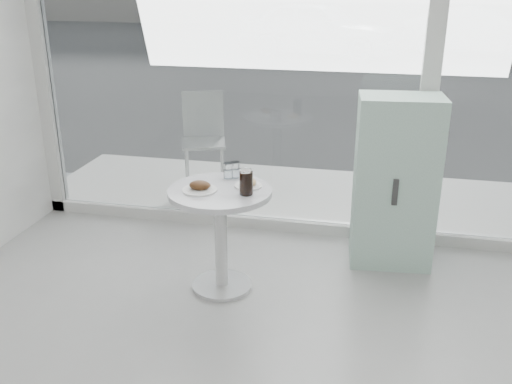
% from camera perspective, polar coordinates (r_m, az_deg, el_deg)
% --- Properties ---
extents(room_shell, '(6.00, 6.00, 6.00)m').
position_cam_1_polar(room_shell, '(1.21, -14.16, 8.24)').
color(room_shell, silver).
rests_on(room_shell, ground).
extents(storefront, '(5.00, 0.14, 3.00)m').
position_cam_1_polar(storefront, '(4.67, 7.00, 15.39)').
color(storefront, silver).
rests_on(storefront, ground).
extents(main_table, '(0.72, 0.72, 0.77)m').
position_cam_1_polar(main_table, '(4.01, -3.57, -2.65)').
color(main_table, silver).
rests_on(main_table, ground).
extents(patio_deck, '(5.60, 1.60, 0.05)m').
position_cam_1_polar(patio_deck, '(5.85, 6.37, -0.46)').
color(patio_deck, beige).
rests_on(patio_deck, ground).
extents(street, '(40.00, 24.00, 0.00)m').
position_cam_1_polar(street, '(17.76, 10.97, 13.73)').
color(street, '#3A3A3A').
rests_on(street, ground).
extents(mint_cabinet, '(0.65, 0.46, 1.33)m').
position_cam_1_polar(mint_cabinet, '(4.48, 13.72, 0.95)').
color(mint_cabinet, '#93BBA8').
rests_on(mint_cabinet, ground).
extents(patio_chair, '(0.53, 0.53, 0.98)m').
position_cam_1_polar(patio_chair, '(5.92, -5.24, 5.78)').
color(patio_chair, silver).
rests_on(patio_chair, patio_deck).
extents(car_white, '(4.59, 2.59, 1.47)m').
position_cam_1_polar(car_white, '(16.30, 6.19, 15.96)').
color(car_white, silver).
rests_on(car_white, street).
extents(car_silver, '(4.15, 2.18, 1.30)m').
position_cam_1_polar(car_silver, '(17.33, 21.37, 14.71)').
color(car_silver, '#A7A9AF').
rests_on(car_silver, street).
extents(plate_fritter, '(0.24, 0.24, 0.07)m').
position_cam_1_polar(plate_fritter, '(3.90, -5.59, 0.50)').
color(plate_fritter, white).
rests_on(plate_fritter, main_table).
extents(plate_donut, '(0.19, 0.19, 0.05)m').
position_cam_1_polar(plate_donut, '(3.96, -0.78, 0.82)').
color(plate_donut, white).
rests_on(plate_donut, main_table).
extents(water_tumbler_a, '(0.07, 0.07, 0.11)m').
position_cam_1_polar(water_tumbler_a, '(4.12, -2.78, 2.05)').
color(water_tumbler_a, white).
rests_on(water_tumbler_a, main_table).
extents(water_tumbler_b, '(0.07, 0.07, 0.12)m').
position_cam_1_polar(water_tumbler_b, '(4.13, -2.11, 2.14)').
color(water_tumbler_b, white).
rests_on(water_tumbler_b, main_table).
extents(cola_glass, '(0.09, 0.09, 0.17)m').
position_cam_1_polar(cola_glass, '(3.80, -1.00, 0.95)').
color(cola_glass, white).
rests_on(cola_glass, main_table).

